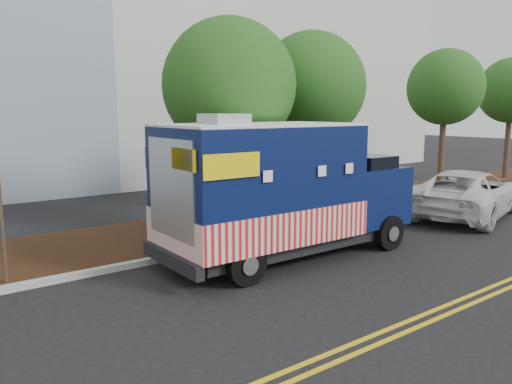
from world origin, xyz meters
TOP-DOWN VIEW (x-y plane):
  - ground at (0.00, 0.00)m, footprint 120.00×120.00m
  - curb at (0.00, 1.40)m, footprint 120.00×0.18m
  - mulch_strip at (0.00, 3.50)m, footprint 120.00×4.00m
  - centerline_near at (0.00, -4.45)m, footprint 120.00×0.10m
  - centerline_far at (0.00, -4.70)m, footprint 120.00×0.10m
  - tree_b at (1.89, 3.02)m, footprint 3.97×3.97m
  - tree_c at (5.88, 3.72)m, footprint 3.85×3.85m
  - tree_d at (13.26, 3.12)m, footprint 3.27×3.27m
  - tree_e at (19.10, 3.12)m, footprint 3.27×3.27m
  - sign_post at (-4.71, 1.61)m, footprint 0.06×0.06m
  - food_truck at (1.25, -0.09)m, footprint 6.92×2.71m
  - white_car at (9.74, -0.19)m, footprint 6.41×4.18m

SIDE VIEW (x-z plane):
  - ground at x=0.00m, z-range 0.00..0.00m
  - centerline_near at x=0.00m, z-range 0.00..0.01m
  - centerline_far at x=0.00m, z-range 0.00..0.01m
  - curb at x=0.00m, z-range 0.00..0.15m
  - mulch_strip at x=0.00m, z-range 0.00..0.15m
  - white_car at x=9.74m, z-range 0.00..1.64m
  - sign_post at x=-4.71m, z-range 0.00..2.40m
  - food_truck at x=1.25m, z-range -0.17..3.45m
  - tree_b at x=1.89m, z-range 1.20..7.60m
  - tree_c at x=5.88m, z-range 1.29..7.75m
  - tree_d at x=13.26m, z-range 1.51..7.82m
  - tree_e at x=19.10m, z-range 1.51..7.82m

